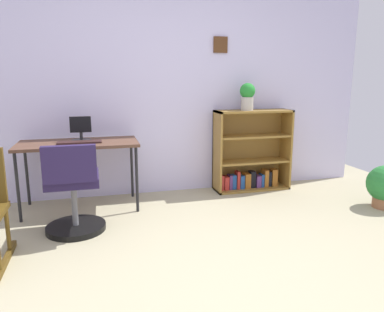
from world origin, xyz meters
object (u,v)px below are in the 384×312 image
at_px(monitor, 81,130).
at_px(keyboard, 80,142).
at_px(office_chair, 73,194).
at_px(bookshelf_low, 250,155).
at_px(desk, 78,147).
at_px(potted_plant_on_shelf, 247,95).

bearing_deg(monitor, keyboard, -95.41).
bearing_deg(office_chair, monitor, 84.62).
relative_size(monitor, keyboard, 0.59).
relative_size(office_chair, bookshelf_low, 0.85).
xyz_separation_m(desk, office_chair, (-0.04, -0.64, -0.29)).
xyz_separation_m(keyboard, bookshelf_low, (1.97, 0.28, -0.29)).
height_order(monitor, keyboard, monitor).
bearing_deg(desk, keyboard, -75.56).
bearing_deg(potted_plant_on_shelf, office_chair, -157.49).
height_order(desk, potted_plant_on_shelf, potted_plant_on_shelf).
distance_m(desk, bookshelf_low, 2.01).
relative_size(desk, potted_plant_on_shelf, 3.76).
bearing_deg(office_chair, keyboard, 84.63).
relative_size(office_chair, potted_plant_on_shelf, 2.59).
relative_size(desk, office_chair, 1.45).
xyz_separation_m(keyboard, potted_plant_on_shelf, (1.88, 0.22, 0.43)).
distance_m(office_chair, potted_plant_on_shelf, 2.24).
bearing_deg(potted_plant_on_shelf, bookshelf_low, 34.10).
distance_m(keyboard, office_chair, 0.68).
bearing_deg(bookshelf_low, potted_plant_on_shelf, -145.90).
bearing_deg(potted_plant_on_shelf, desk, -175.24).
bearing_deg(office_chair, desk, 86.68).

